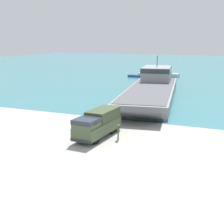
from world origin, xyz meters
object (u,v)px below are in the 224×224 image
soldier_on_ramp (118,131)px  mooring_bollard (93,115)px  landing_craft (153,86)px  moored_boat_a (141,76)px  military_truck (98,123)px  moored_boat_b (167,74)px

soldier_on_ramp → mooring_bollard: soldier_on_ramp is taller
landing_craft → moored_boat_a: 29.21m
military_truck → mooring_bollard: size_ratio=10.29×
moored_boat_a → moored_boat_b: bearing=-53.8°
military_truck → moored_boat_b: size_ratio=1.05×
mooring_bollard → military_truck: bearing=-60.9°
landing_craft → mooring_bollard: bearing=-106.9°
landing_craft → military_truck: (1.51, -28.32, -0.13)m
landing_craft → military_truck: bearing=-96.3°
landing_craft → moored_boat_a: bearing=102.3°
military_truck → landing_craft: bearing=-173.5°
landing_craft → mooring_bollard: (-2.74, -20.68, -1.30)m
landing_craft → mooring_bollard: 20.90m
soldier_on_ramp → moored_boat_a: size_ratio=0.23×
mooring_bollard → moored_boat_a: bearing=99.5°
moored_boat_b → mooring_bollard: moored_boat_b is taller
landing_craft → soldier_on_ramp: 28.78m
military_truck → soldier_on_ramp: (2.52, -0.17, -0.55)m
soldier_on_ramp → military_truck: bearing=150.7°
military_truck → moored_boat_a: military_truck is taller
landing_craft → moored_boat_b: bearing=88.2°
moored_boat_b → mooring_bollard: (1.39, -51.87, -0.33)m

